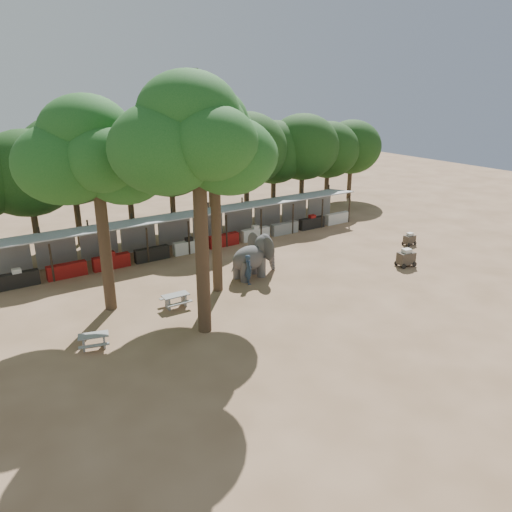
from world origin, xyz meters
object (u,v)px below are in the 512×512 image
picnic_table_far (176,299)px  elephant (254,256)px  handler (248,269)px  cart_front (406,258)px  yard_tree_back (210,141)px  cart_back (409,239)px  yard_tree_center (193,138)px  yard_tree_left (91,154)px  picnic_table_near (94,339)px

picnic_table_far → elephant: bearing=14.9°
handler → cart_front: (10.22, -3.21, -0.32)m
yard_tree_back → cart_back: bearing=-2.5°
cart_back → elephant: bearing=173.7°
yard_tree_back → cart_front: size_ratio=8.61×
cart_back → yard_tree_center: bearing=-171.2°
yard_tree_center → yard_tree_back: bearing=53.1°
yard_tree_left → handler: size_ratio=6.05×
yard_tree_left → elephant: (9.15, -0.48, -6.92)m
yard_tree_left → yard_tree_center: size_ratio=0.92×
picnic_table_near → yard_tree_left: bearing=80.0°
handler → cart_back: handler is taller
handler → cart_back: 14.01m
yard_tree_back → picnic_table_far: bearing=-162.1°
yard_tree_back → cart_back: yard_tree_back is taller
yard_tree_center → picnic_table_near: size_ratio=7.49×
yard_tree_back → picnic_table_far: yard_tree_back is taller
handler → yard_tree_left: bearing=93.3°
handler → cart_front: 10.72m
cart_back → yard_tree_back: bearing=176.5°
handler → picnic_table_far: 5.08m
yard_tree_center → picnic_table_far: bearing=87.8°
yard_tree_center → picnic_table_far: size_ratio=8.33×
elephant → cart_back: size_ratio=3.55×
cart_front → picnic_table_far: bearing=178.2°
elephant → picnic_table_near: bearing=-169.1°
yard_tree_center → cart_front: (15.37, 0.42, -8.62)m
picnic_table_near → cart_front: bearing=13.7°
picnic_table_near → cart_back: 24.11m
picnic_table_near → cart_front: 20.25m
yard_tree_center → cart_front: bearing=1.6°
cart_front → cart_back: bearing=45.4°
yard_tree_center → picnic_table_near: (-4.87, 1.11, -8.77)m
handler → picnic_table_near: size_ratio=1.13×
picnic_table_far → cart_back: bearing=2.1°
cart_back → picnic_table_near: bearing=-175.8°
yard_tree_back → elephant: 7.93m
yard_tree_back → picnic_table_far: size_ratio=7.86×
handler → picnic_table_far: size_ratio=1.26×
cart_back → yard_tree_left: bearing=174.6°
elephant → picnic_table_far: size_ratio=2.36×
picnic_table_near → picnic_table_far: (4.99, 1.96, 0.03)m
yard_tree_left → elephant: size_ratio=3.24×
yard_tree_left → yard_tree_center: (3.00, -5.00, 1.01)m
yard_tree_center → elephant: 11.00m
elephant → yard_tree_center: bearing=-150.0°
picnic_table_near → picnic_table_far: size_ratio=1.11×
cart_back → handler: bearing=177.6°
yard_tree_left → picnic_table_far: (3.12, -1.93, -7.74)m
yard_tree_back → cart_front: bearing=-16.1°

